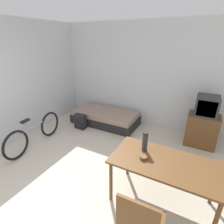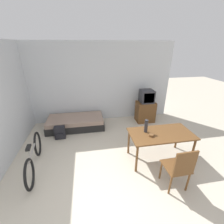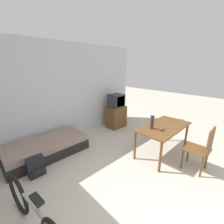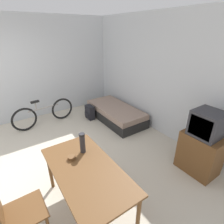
{
  "view_description": "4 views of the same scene",
  "coord_description": "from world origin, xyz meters",
  "px_view_note": "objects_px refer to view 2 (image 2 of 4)",
  "views": [
    {
      "loc": [
        1.55,
        -1.12,
        2.25
      ],
      "look_at": [
        0.04,
        1.73,
        0.9
      ],
      "focal_mm": 28.0,
      "sensor_mm": 36.0,
      "label": 1
    },
    {
      "loc": [
        -0.32,
        -1.78,
        2.57
      ],
      "look_at": [
        0.31,
        1.81,
        0.93
      ],
      "focal_mm": 24.0,
      "sensor_mm": 36.0,
      "label": 2
    },
    {
      "loc": [
        -1.85,
        -0.58,
        2.08
      ],
      "look_at": [
        0.39,
        1.72,
        1.08
      ],
      "focal_mm": 24.0,
      "sensor_mm": 36.0,
      "label": 3
    },
    {
      "loc": [
        2.87,
        0.23,
        2.31
      ],
      "look_at": [
        0.32,
        1.95,
        0.86
      ],
      "focal_mm": 28.0,
      "sensor_mm": 36.0,
      "label": 4
    }
  ],
  "objects_px": {
    "daybed": "(76,122)",
    "tv": "(146,107)",
    "mate_bowl": "(151,135)",
    "thermos_flask": "(146,126)",
    "dining_table": "(161,136)",
    "bicycle": "(34,157)",
    "wooden_chair": "(180,167)",
    "backpack": "(60,133)"
  },
  "relations": [
    {
      "from": "dining_table",
      "to": "wooden_chair",
      "type": "xyz_separation_m",
      "value": [
        -0.05,
        -0.86,
        -0.1
      ]
    },
    {
      "from": "bicycle",
      "to": "thermos_flask",
      "type": "bearing_deg",
      "value": -1.3
    },
    {
      "from": "wooden_chair",
      "to": "backpack",
      "type": "xyz_separation_m",
      "value": [
        -2.44,
        2.18,
        -0.35
      ]
    },
    {
      "from": "thermos_flask",
      "to": "mate_bowl",
      "type": "relative_size",
      "value": 2.83
    },
    {
      "from": "bicycle",
      "to": "mate_bowl",
      "type": "distance_m",
      "value": 2.63
    },
    {
      "from": "tv",
      "to": "mate_bowl",
      "type": "distance_m",
      "value": 2.16
    },
    {
      "from": "dining_table",
      "to": "wooden_chair",
      "type": "height_order",
      "value": "wooden_chair"
    },
    {
      "from": "daybed",
      "to": "thermos_flask",
      "type": "relative_size",
      "value": 6.08
    },
    {
      "from": "dining_table",
      "to": "thermos_flask",
      "type": "relative_size",
      "value": 4.76
    },
    {
      "from": "dining_table",
      "to": "wooden_chair",
      "type": "distance_m",
      "value": 0.87
    },
    {
      "from": "dining_table",
      "to": "mate_bowl",
      "type": "bearing_deg",
      "value": -164.75
    },
    {
      "from": "wooden_chair",
      "to": "mate_bowl",
      "type": "bearing_deg",
      "value": 106.48
    },
    {
      "from": "daybed",
      "to": "tv",
      "type": "relative_size",
      "value": 1.58
    },
    {
      "from": "tv",
      "to": "thermos_flask",
      "type": "height_order",
      "value": "tv"
    },
    {
      "from": "tv",
      "to": "daybed",
      "type": "bearing_deg",
      "value": -178.5
    },
    {
      "from": "daybed",
      "to": "mate_bowl",
      "type": "xyz_separation_m",
      "value": [
        1.77,
        -1.98,
        0.56
      ]
    },
    {
      "from": "tv",
      "to": "backpack",
      "type": "height_order",
      "value": "tv"
    },
    {
      "from": "wooden_chair",
      "to": "thermos_flask",
      "type": "xyz_separation_m",
      "value": [
        -0.29,
        0.98,
        0.35
      ]
    },
    {
      "from": "daybed",
      "to": "thermos_flask",
      "type": "distance_m",
      "value": 2.57
    },
    {
      "from": "tv",
      "to": "bicycle",
      "type": "relative_size",
      "value": 0.72
    },
    {
      "from": "wooden_chair",
      "to": "mate_bowl",
      "type": "relative_size",
      "value": 8.99
    },
    {
      "from": "bicycle",
      "to": "backpack",
      "type": "relative_size",
      "value": 4.11
    },
    {
      "from": "backpack",
      "to": "thermos_flask",
      "type": "bearing_deg",
      "value": -29.07
    },
    {
      "from": "bicycle",
      "to": "daybed",
      "type": "bearing_deg",
      "value": 64.67
    },
    {
      "from": "daybed",
      "to": "bicycle",
      "type": "relative_size",
      "value": 1.14
    },
    {
      "from": "wooden_chair",
      "to": "backpack",
      "type": "distance_m",
      "value": 3.29
    },
    {
      "from": "daybed",
      "to": "backpack",
      "type": "height_order",
      "value": "backpack"
    },
    {
      "from": "dining_table",
      "to": "bicycle",
      "type": "xyz_separation_m",
      "value": [
        -2.86,
        0.18,
        -0.33
      ]
    },
    {
      "from": "mate_bowl",
      "to": "backpack",
      "type": "distance_m",
      "value": 2.66
    },
    {
      "from": "daybed",
      "to": "tv",
      "type": "bearing_deg",
      "value": 1.5
    },
    {
      "from": "dining_table",
      "to": "backpack",
      "type": "bearing_deg",
      "value": 152.09
    },
    {
      "from": "wooden_chair",
      "to": "bicycle",
      "type": "xyz_separation_m",
      "value": [
        -2.82,
        1.04,
        -0.22
      ]
    },
    {
      "from": "bicycle",
      "to": "backpack",
      "type": "distance_m",
      "value": 1.21
    },
    {
      "from": "dining_table",
      "to": "mate_bowl",
      "type": "distance_m",
      "value": 0.31
    },
    {
      "from": "bicycle",
      "to": "thermos_flask",
      "type": "height_order",
      "value": "thermos_flask"
    },
    {
      "from": "tv",
      "to": "backpack",
      "type": "distance_m",
      "value": 2.99
    },
    {
      "from": "daybed",
      "to": "mate_bowl",
      "type": "bearing_deg",
      "value": -48.15
    },
    {
      "from": "daybed",
      "to": "dining_table",
      "type": "xyz_separation_m",
      "value": [
        2.05,
        -1.9,
        0.46
      ]
    },
    {
      "from": "mate_bowl",
      "to": "thermos_flask",
      "type": "bearing_deg",
      "value": 105.7
    },
    {
      "from": "wooden_chair",
      "to": "thermos_flask",
      "type": "relative_size",
      "value": 3.17
    },
    {
      "from": "wooden_chair",
      "to": "thermos_flask",
      "type": "distance_m",
      "value": 1.08
    },
    {
      "from": "daybed",
      "to": "dining_table",
      "type": "distance_m",
      "value": 2.83
    }
  ]
}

